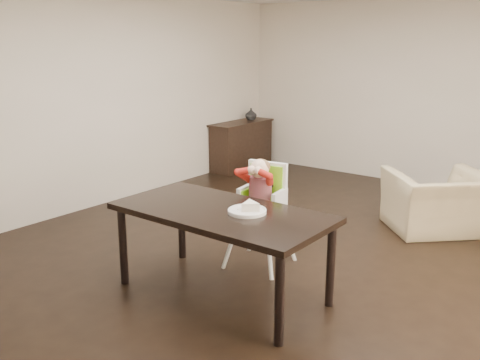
% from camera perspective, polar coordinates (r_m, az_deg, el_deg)
% --- Properties ---
extents(ground, '(7.00, 7.00, 0.00)m').
position_cam_1_polar(ground, '(5.42, 6.20, -8.14)').
color(ground, black).
rests_on(ground, ground).
extents(room_walls, '(6.02, 7.02, 2.71)m').
position_cam_1_polar(room_walls, '(5.01, 6.79, 11.84)').
color(room_walls, beige).
rests_on(room_walls, ground).
extents(dining_table, '(1.80, 0.90, 0.75)m').
position_cam_1_polar(dining_table, '(4.40, -1.95, -4.18)').
color(dining_table, black).
rests_on(dining_table, ground).
extents(high_chair, '(0.49, 0.49, 1.04)m').
position_cam_1_polar(high_chair, '(5.00, 2.30, -1.13)').
color(high_chair, white).
rests_on(high_chair, ground).
extents(plate, '(0.38, 0.38, 0.09)m').
position_cam_1_polar(plate, '(4.30, 0.88, -3.12)').
color(plate, white).
rests_on(plate, dining_table).
extents(armchair, '(1.21, 1.20, 0.90)m').
position_cam_1_polar(armchair, '(6.35, 20.41, -1.25)').
color(armchair, tan).
rests_on(armchair, ground).
extents(sideboard, '(0.44, 1.26, 0.79)m').
position_cam_1_polar(sideboard, '(8.97, 0.16, 3.74)').
color(sideboard, black).
rests_on(sideboard, ground).
extents(vase, '(0.21, 0.22, 0.19)m').
position_cam_1_polar(vase, '(9.10, 1.18, 7.02)').
color(vase, '#99999E').
rests_on(vase, sideboard).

